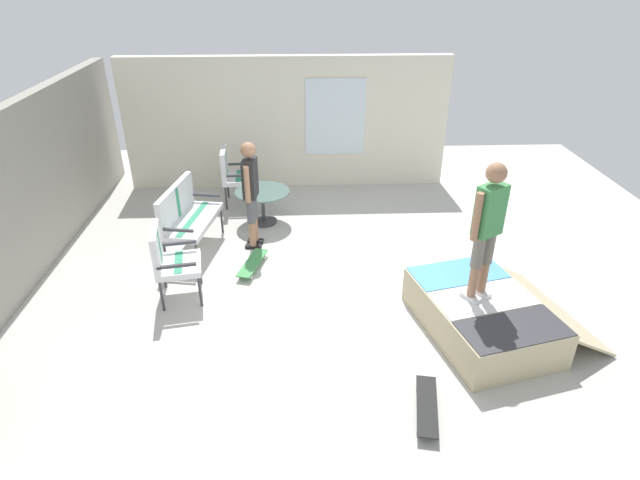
{
  "coord_description": "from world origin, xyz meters",
  "views": [
    {
      "loc": [
        -5.77,
        0.28,
        3.93
      ],
      "look_at": [
        0.16,
        0.03,
        0.7
      ],
      "focal_mm": 29.15,
      "sensor_mm": 36.0,
      "label": 1
    }
  ],
  "objects_px": {
    "patio_bench": "(185,212)",
    "person_watching": "(251,188)",
    "patio_table": "(263,200)",
    "skateboard_spare": "(427,406)",
    "skate_ramp": "(483,314)",
    "patio_chair_by_wall": "(168,257)",
    "patio_chair_near_house": "(232,171)",
    "skateboard_by_bench": "(253,263)",
    "person_skater": "(488,224)"
  },
  "relations": [
    {
      "from": "person_watching",
      "to": "skateboard_by_bench",
      "type": "height_order",
      "value": "person_watching"
    },
    {
      "from": "patio_chair_by_wall",
      "to": "person_watching",
      "type": "relative_size",
      "value": 0.62
    },
    {
      "from": "patio_bench",
      "to": "skate_ramp",
      "type": "bearing_deg",
      "value": -119.41
    },
    {
      "from": "skate_ramp",
      "to": "skateboard_spare",
      "type": "distance_m",
      "value": 1.55
    },
    {
      "from": "patio_chair_near_house",
      "to": "skateboard_spare",
      "type": "relative_size",
      "value": 1.24
    },
    {
      "from": "patio_chair_near_house",
      "to": "patio_chair_by_wall",
      "type": "relative_size",
      "value": 1.0
    },
    {
      "from": "patio_chair_near_house",
      "to": "skateboard_spare",
      "type": "height_order",
      "value": "patio_chair_near_house"
    },
    {
      "from": "patio_bench",
      "to": "skateboard_by_bench",
      "type": "bearing_deg",
      "value": -121.51
    },
    {
      "from": "patio_chair_near_house",
      "to": "skate_ramp",
      "type": "bearing_deg",
      "value": -139.09
    },
    {
      "from": "patio_table",
      "to": "skateboard_spare",
      "type": "bearing_deg",
      "value": -156.94
    },
    {
      "from": "patio_chair_near_house",
      "to": "patio_chair_by_wall",
      "type": "height_order",
      "value": "same"
    },
    {
      "from": "patio_bench",
      "to": "patio_table",
      "type": "relative_size",
      "value": 1.47
    },
    {
      "from": "skateboard_spare",
      "to": "person_skater",
      "type": "bearing_deg",
      "value": -32.63
    },
    {
      "from": "patio_chair_by_wall",
      "to": "skateboard_by_bench",
      "type": "bearing_deg",
      "value": -55.04
    },
    {
      "from": "person_watching",
      "to": "person_skater",
      "type": "distance_m",
      "value": 3.54
    },
    {
      "from": "person_skater",
      "to": "skateboard_spare",
      "type": "height_order",
      "value": "person_skater"
    },
    {
      "from": "patio_table",
      "to": "skateboard_spare",
      "type": "distance_m",
      "value": 4.65
    },
    {
      "from": "skateboard_by_bench",
      "to": "skateboard_spare",
      "type": "height_order",
      "value": "same"
    },
    {
      "from": "patio_table",
      "to": "person_skater",
      "type": "bearing_deg",
      "value": -138.8
    },
    {
      "from": "patio_chair_near_house",
      "to": "person_skater",
      "type": "xyz_separation_m",
      "value": [
        -3.8,
        -3.2,
        0.81
      ]
    },
    {
      "from": "skate_ramp",
      "to": "skateboard_spare",
      "type": "relative_size",
      "value": 2.66
    },
    {
      "from": "patio_chair_near_house",
      "to": "skateboard_by_bench",
      "type": "height_order",
      "value": "patio_chair_near_house"
    },
    {
      "from": "patio_bench",
      "to": "skateboard_spare",
      "type": "xyz_separation_m",
      "value": [
        -3.4,
        -2.91,
        -0.53
      ]
    },
    {
      "from": "patio_chair_by_wall",
      "to": "skateboard_spare",
      "type": "distance_m",
      "value": 3.6
    },
    {
      "from": "patio_chair_near_house",
      "to": "person_watching",
      "type": "bearing_deg",
      "value": -163.66
    },
    {
      "from": "patio_chair_by_wall",
      "to": "person_watching",
      "type": "distance_m",
      "value": 1.7
    },
    {
      "from": "skate_ramp",
      "to": "person_skater",
      "type": "bearing_deg",
      "value": 76.44
    },
    {
      "from": "skate_ramp",
      "to": "person_watching",
      "type": "bearing_deg",
      "value": 51.99
    },
    {
      "from": "skate_ramp",
      "to": "person_skater",
      "type": "xyz_separation_m",
      "value": [
        0.03,
        0.12,
        1.19
      ]
    },
    {
      "from": "person_watching",
      "to": "patio_chair_by_wall",
      "type": "bearing_deg",
      "value": 145.06
    },
    {
      "from": "patio_chair_near_house",
      "to": "patio_chair_by_wall",
      "type": "xyz_separation_m",
      "value": [
        -2.97,
        0.48,
        0.0
      ]
    },
    {
      "from": "patio_chair_near_house",
      "to": "skateboard_by_bench",
      "type": "distance_m",
      "value": 2.4
    },
    {
      "from": "patio_chair_by_wall",
      "to": "patio_table",
      "type": "bearing_deg",
      "value": -26.03
    },
    {
      "from": "person_skater",
      "to": "skateboard_by_bench",
      "type": "height_order",
      "value": "person_skater"
    },
    {
      "from": "skate_ramp",
      "to": "skateboard_by_bench",
      "type": "relative_size",
      "value": 2.66
    },
    {
      "from": "patio_bench",
      "to": "patio_chair_by_wall",
      "type": "bearing_deg",
      "value": -178.54
    },
    {
      "from": "patio_table",
      "to": "skateboard_spare",
      "type": "height_order",
      "value": "patio_table"
    },
    {
      "from": "skate_ramp",
      "to": "patio_chair_by_wall",
      "type": "xyz_separation_m",
      "value": [
        0.86,
        3.8,
        0.37
      ]
    },
    {
      "from": "patio_bench",
      "to": "person_watching",
      "type": "xyz_separation_m",
      "value": [
        0.06,
        -0.99,
        0.35
      ]
    },
    {
      "from": "patio_chair_near_house",
      "to": "patio_table",
      "type": "height_order",
      "value": "patio_chair_near_house"
    },
    {
      "from": "skate_ramp",
      "to": "patio_chair_by_wall",
      "type": "height_order",
      "value": "patio_chair_by_wall"
    },
    {
      "from": "skate_ramp",
      "to": "skateboard_spare",
      "type": "bearing_deg",
      "value": 143.06
    },
    {
      "from": "skate_ramp",
      "to": "skateboard_spare",
      "type": "height_order",
      "value": "skate_ramp"
    },
    {
      "from": "patio_chair_by_wall",
      "to": "skateboard_spare",
      "type": "height_order",
      "value": "patio_chair_by_wall"
    },
    {
      "from": "patio_bench",
      "to": "skateboard_by_bench",
      "type": "relative_size",
      "value": 1.61
    },
    {
      "from": "person_skater",
      "to": "skate_ramp",
      "type": "bearing_deg",
      "value": -103.56
    },
    {
      "from": "person_watching",
      "to": "skateboard_by_bench",
      "type": "distance_m",
      "value": 1.11
    },
    {
      "from": "skateboard_spare",
      "to": "patio_bench",
      "type": "bearing_deg",
      "value": 40.55
    },
    {
      "from": "patio_table",
      "to": "skateboard_spare",
      "type": "relative_size",
      "value": 1.09
    },
    {
      "from": "patio_chair_by_wall",
      "to": "skateboard_spare",
      "type": "bearing_deg",
      "value": -126.1
    }
  ]
}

